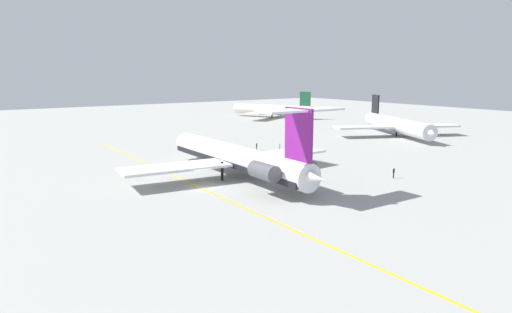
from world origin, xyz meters
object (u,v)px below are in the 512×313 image
Objects in this scene: airliner_far_left at (270,110)px; ground_crew_portside at (280,147)px; safety_cone_nose at (246,147)px; main_jetliner at (239,157)px; ground_crew_near_tail at (394,171)px; airliner_mid_left at (399,125)px; ground_crew_near_nose at (257,146)px.

ground_crew_portside is (59.78, -41.45, -1.76)m from airliner_far_left.
ground_crew_portside is at bearing 24.30° from safety_cone_nose.
main_jetliner is 23.66× the size of ground_crew_near_tail.
ground_crew_near_tail is at bearing 115.36° from ground_crew_portside.
main_jetliner reaches higher than safety_cone_nose.
airliner_mid_left is 19.06× the size of ground_crew_portside.
main_jetliner is 1.34× the size of airliner_far_left.
airliner_mid_left is 48.38m from ground_crew_near_tail.
ground_crew_portside is (3.85, 3.13, -0.01)m from ground_crew_near_nose.
ground_crew_near_nose is at bearing 114.07° from airliner_far_left.
main_jetliner reaches higher than ground_crew_portside.
ground_crew_near_tail is (29.32, -38.44, -1.85)m from airliner_mid_left.
ground_crew_portside is at bearing 117.89° from airliner_far_left.
ground_crew_near_tail reaches higher than safety_cone_nose.
airliner_mid_left reaches higher than ground_crew_near_nose.
main_jetliner is 1.27× the size of airliner_mid_left.
airliner_far_left is at bearing -99.70° from ground_crew_portside.
main_jetliner is 96.55m from airliner_far_left.
main_jetliner is 25.13m from ground_crew_near_nose.
main_jetliner is 23.98× the size of ground_crew_near_nose.
ground_crew_near_nose is at bearing -40.51° from main_jetliner.
airliner_mid_left is 42.69m from safety_cone_nose.
safety_cone_nose is at bearing 111.98° from airliner_far_left.
ground_crew_near_nose is at bearing 4.25° from safety_cone_nose.
safety_cone_nose is (-7.14, -42.00, -2.66)m from airliner_mid_left.
ground_crew_portside is at bearing -64.59° from airliner_mid_left.
airliner_mid_left is at bearing -51.92° from ground_crew_near_tail.
airliner_mid_left is 58.13× the size of safety_cone_nose.
airliner_far_left is (-74.83, 61.01, -0.41)m from main_jetliner.
airliner_mid_left reaches higher than airliner_far_left.
ground_crew_near_nose is 3.08× the size of safety_cone_nose.
main_jetliner is 24.21× the size of ground_crew_portside.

